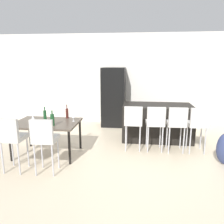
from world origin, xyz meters
TOP-DOWN VIEW (x-y plane):
  - ground_plane at (0.00, 0.00)m, footprint 10.00×10.00m
  - back_wall at (0.00, 2.73)m, footprint 10.00×0.12m
  - kitchen_island at (0.61, 1.12)m, footprint 1.78×0.93m
  - bar_chair_left at (0.01, 0.27)m, footprint 0.40×0.40m
  - bar_chair_middle at (0.50, 0.27)m, footprint 0.42×0.42m
  - bar_chair_right at (0.97, 0.27)m, footprint 0.41×0.41m
  - bar_chair_far at (1.42, 0.27)m, footprint 0.41×0.41m
  - dining_table at (-1.85, -0.19)m, footprint 1.36×0.96m
  - dining_chair_near at (-2.16, -1.03)m, footprint 0.41×0.41m
  - dining_chair_far at (-1.54, -1.03)m, footprint 0.42×0.42m
  - wine_bottle_middle at (-1.62, -0.43)m, footprint 0.08×0.08m
  - wine_bottle_inner at (-1.51, 0.20)m, footprint 0.06×0.06m
  - wine_bottle_corner at (-1.91, -0.11)m, footprint 0.07×0.07m
  - wine_glass_left at (-2.10, -0.29)m, footprint 0.07×0.07m
  - wine_glass_right at (-1.29, -0.05)m, footprint 0.07×0.07m
  - refrigerator at (-0.66, 2.29)m, footprint 0.72×0.68m

SIDE VIEW (x-z plane):
  - ground_plane at x=0.00m, z-range 0.00..0.00m
  - kitchen_island at x=0.61m, z-range 0.00..0.92m
  - dining_table at x=-1.85m, z-range 0.31..1.05m
  - bar_chair_left at x=0.01m, z-range 0.17..1.22m
  - bar_chair_middle at x=0.50m, z-range 0.17..1.22m
  - bar_chair_right at x=0.97m, z-range 0.17..1.22m
  - bar_chair_far at x=1.42m, z-range 0.17..1.22m
  - dining_chair_near at x=-2.16m, z-range 0.17..1.22m
  - dining_chair_far at x=-1.54m, z-range 0.17..1.22m
  - wine_bottle_inner at x=-1.51m, z-range 0.70..1.02m
  - wine_glass_left at x=-2.10m, z-range 0.78..0.95m
  - wine_glass_right at x=-1.29m, z-range 0.78..0.95m
  - wine_bottle_middle at x=-1.62m, z-range 0.71..1.02m
  - wine_bottle_corner at x=-1.91m, z-range 0.71..1.03m
  - refrigerator at x=-0.66m, z-range 0.00..1.84m
  - back_wall at x=0.00m, z-range 0.00..2.90m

